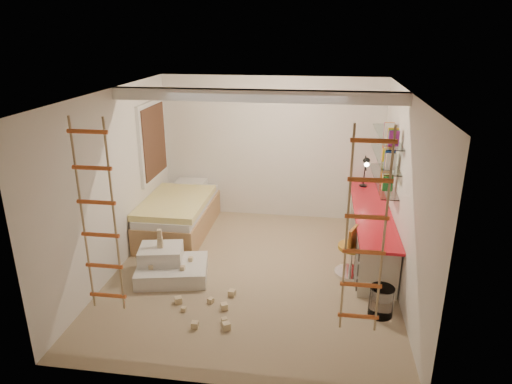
% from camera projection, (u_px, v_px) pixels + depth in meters
% --- Properties ---
extents(floor, '(4.50, 4.50, 0.00)m').
position_uv_depth(floor, '(253.00, 273.00, 6.67)').
color(floor, tan).
rests_on(floor, ground).
extents(ceiling_beam, '(4.00, 0.18, 0.16)m').
position_uv_depth(ceiling_beam, '(256.00, 96.00, 6.09)').
color(ceiling_beam, white).
rests_on(ceiling_beam, ceiling).
extents(window_frame, '(0.06, 1.15, 1.35)m').
position_uv_depth(window_frame, '(152.00, 141.00, 7.80)').
color(window_frame, white).
rests_on(window_frame, wall_left).
extents(window_blind, '(0.02, 1.00, 1.20)m').
position_uv_depth(window_blind, '(155.00, 141.00, 7.80)').
color(window_blind, '#4C2D1E').
rests_on(window_blind, window_frame).
extents(rope_ladder_left, '(0.41, 0.04, 2.13)m').
position_uv_depth(rope_ladder_left, '(98.00, 219.00, 4.71)').
color(rope_ladder_left, '#E25326').
rests_on(rope_ladder_left, ceiling).
extents(rope_ladder_right, '(0.41, 0.04, 2.13)m').
position_uv_depth(rope_ladder_right, '(365.00, 235.00, 4.34)').
color(rope_ladder_right, '#C14921').
rests_on(rope_ladder_right, ceiling).
extents(waste_bin, '(0.31, 0.31, 0.38)m').
position_uv_depth(waste_bin, '(381.00, 301.00, 5.63)').
color(waste_bin, white).
rests_on(waste_bin, floor).
extents(desk, '(0.56, 2.80, 0.75)m').
position_uv_depth(desk, '(370.00, 230.00, 7.10)').
color(desk, red).
rests_on(desk, floor).
extents(shelves, '(0.25, 1.80, 0.71)m').
position_uv_depth(shelves, '(385.00, 158.00, 6.96)').
color(shelves, white).
rests_on(shelves, wall_right).
extents(bed, '(1.02, 2.00, 0.69)m').
position_uv_depth(bed, '(179.00, 215.00, 7.90)').
color(bed, '#AD7F51').
rests_on(bed, floor).
extents(task_lamp, '(0.14, 0.36, 0.57)m').
position_uv_depth(task_lamp, '(366.00, 168.00, 7.75)').
color(task_lamp, black).
rests_on(task_lamp, desk).
extents(swivel_chair, '(0.59, 0.59, 0.76)m').
position_uv_depth(swivel_chair, '(351.00, 257.00, 6.53)').
color(swivel_chair, '#B68023').
rests_on(swivel_chair, floor).
extents(play_platform, '(1.11, 0.94, 0.43)m').
position_uv_depth(play_platform, '(169.00, 266.00, 6.51)').
color(play_platform, silver).
rests_on(play_platform, floor).
extents(toy_blocks, '(1.31, 1.28, 0.70)m').
position_uv_depth(toy_blocks, '(190.00, 282.00, 6.02)').
color(toy_blocks, '#CCB284').
rests_on(toy_blocks, floor).
extents(books, '(0.14, 0.70, 0.92)m').
position_uv_depth(books, '(386.00, 149.00, 6.91)').
color(books, '#1E722D').
rests_on(books, shelves).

